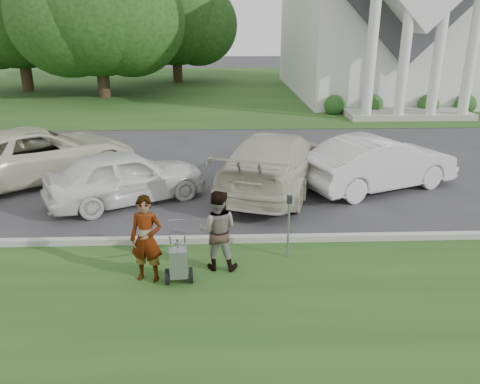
{
  "coord_description": "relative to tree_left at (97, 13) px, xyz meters",
  "views": [
    {
      "loc": [
        -0.38,
        -8.76,
        4.58
      ],
      "look_at": [
        -0.06,
        0.0,
        1.38
      ],
      "focal_mm": 35.0,
      "sensor_mm": 36.0,
      "label": 1
    }
  ],
  "objects": [
    {
      "name": "ground",
      "position": [
        8.01,
        -21.99,
        -5.11
      ],
      "size": [
        120.0,
        120.0,
        0.0
      ],
      "primitive_type": "plane",
      "color": "#333335",
      "rests_on": "ground"
    },
    {
      "name": "grass_strip",
      "position": [
        8.01,
        -24.99,
        -5.11
      ],
      "size": [
        80.0,
        7.0,
        0.01
      ],
      "primitive_type": "cube",
      "color": "#234919",
      "rests_on": "ground"
    },
    {
      "name": "church_lawn",
      "position": [
        8.01,
        5.01,
        -5.11
      ],
      "size": [
        80.0,
        30.0,
        0.01
      ],
      "primitive_type": "cube",
      "color": "#234919",
      "rests_on": "ground"
    },
    {
      "name": "curb",
      "position": [
        8.01,
        -21.44,
        -5.04
      ],
      "size": [
        80.0,
        0.18,
        0.15
      ],
      "primitive_type": "cube",
      "color": "#9E9E93",
      "rests_on": "ground"
    },
    {
      "name": "tree_left",
      "position": [
        0.0,
        0.0,
        0.0
      ],
      "size": [
        10.63,
        8.4,
        9.71
      ],
      "color": "#332316",
      "rests_on": "ground"
    },
    {
      "name": "tree_far",
      "position": [
        -6.0,
        3.0,
        0.58
      ],
      "size": [
        11.64,
        9.2,
        10.73
      ],
      "color": "#332316",
      "rests_on": "ground"
    },
    {
      "name": "tree_back",
      "position": [
        4.0,
        8.0,
        -0.38
      ],
      "size": [
        9.61,
        7.6,
        8.89
      ],
      "color": "#332316",
      "rests_on": "ground"
    },
    {
      "name": "striping_cart",
      "position": [
        6.78,
        -23.09,
        -4.71
      ],
      "size": [
        0.53,
        1.03,
        0.93
      ],
      "rotation": [
        0.0,
        0.0,
        0.1
      ],
      "color": "black",
      "rests_on": "ground"
    },
    {
      "name": "person_left",
      "position": [
        6.2,
        -22.96,
        -4.28
      ],
      "size": [
        0.66,
        0.49,
        1.66
      ],
      "primitive_type": "imported",
      "rotation": [
        0.0,
        0.0,
        -0.17
      ],
      "color": "#999999",
      "rests_on": "ground"
    },
    {
      "name": "person_right",
      "position": [
        7.5,
        -22.56,
        -4.31
      ],
      "size": [
        0.85,
        0.7,
        1.61
      ],
      "primitive_type": "imported",
      "rotation": [
        0.0,
        0.0,
        3.02
      ],
      "color": "#999999",
      "rests_on": "ground"
    },
    {
      "name": "parking_meter_near",
      "position": [
        8.93,
        -22.15,
        -4.23
      ],
      "size": [
        0.1,
        0.09,
        1.39
      ],
      "color": "gray",
      "rests_on": "ground"
    },
    {
      "name": "car_a",
      "position": [
        2.03,
        -16.76,
        -4.31
      ],
      "size": [
        6.19,
        5.49,
        1.59
      ],
      "primitive_type": "imported",
      "rotation": [
        0.0,
        0.0,
        2.2
      ],
      "color": "beige",
      "rests_on": "ground"
    },
    {
      "name": "car_b",
      "position": [
        5.03,
        -18.83,
        -4.39
      ],
      "size": [
        4.5,
        3.47,
        1.43
      ],
      "primitive_type": "imported",
      "rotation": [
        0.0,
        0.0,
        2.06
      ],
      "color": "white",
      "rests_on": "ground"
    },
    {
      "name": "car_c",
      "position": [
        9.12,
        -17.9,
        -4.29
      ],
      "size": [
        4.14,
        6.1,
        1.64
      ],
      "primitive_type": "imported",
      "rotation": [
        0.0,
        0.0,
        2.78
      ],
      "color": "beige",
      "rests_on": "ground"
    },
    {
      "name": "car_d",
      "position": [
        12.12,
        -17.99,
        -4.35
      ],
      "size": [
        4.91,
        3.32,
        1.53
      ],
      "primitive_type": "imported",
      "rotation": [
        0.0,
        0.0,
        1.98
      ],
      "color": "silver",
      "rests_on": "ground"
    }
  ]
}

